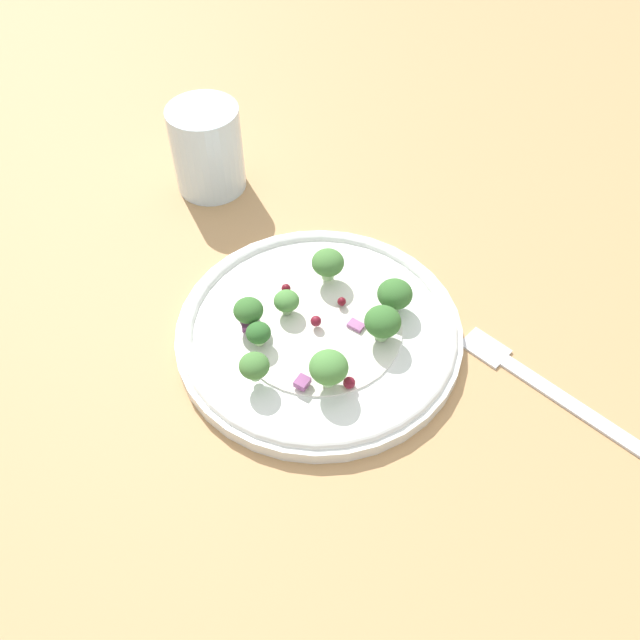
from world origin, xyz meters
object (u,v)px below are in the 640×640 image
at_px(plate, 320,335).
at_px(fork, 554,392).
at_px(broccoli_floret_0, 254,366).
at_px(broccoli_floret_2, 287,301).
at_px(water_glass, 207,149).
at_px(broccoli_floret_1, 248,311).

distance_m(plate, fork, 0.19).
relative_size(plate, broccoli_floret_0, 10.03).
distance_m(broccoli_floret_0, fork, 0.23).
xyz_separation_m(plate, broccoli_floret_2, (-0.02, 0.02, 0.02)).
relative_size(broccoli_floret_2, water_glass, 0.25).
height_order(broccoli_floret_0, broccoli_floret_1, same).
xyz_separation_m(fork, water_glass, (-0.24, 0.30, 0.04)).
height_order(broccoli_floret_2, fork, broccoli_floret_2).
bearing_deg(broccoli_floret_0, water_glass, 93.76).
xyz_separation_m(plate, water_glass, (-0.07, 0.22, 0.03)).
bearing_deg(broccoli_floret_0, plate, 35.69).
height_order(broccoli_floret_1, fork, broccoli_floret_1).
xyz_separation_m(broccoli_floret_2, fork, (0.19, -0.10, -0.02)).
height_order(broccoli_floret_1, broccoli_floret_2, broccoli_floret_1).
bearing_deg(water_glass, broccoli_floret_0, -86.24).
distance_m(broccoli_floret_0, broccoli_floret_1, 0.05).
relative_size(plate, water_glass, 2.70).
relative_size(broccoli_floret_1, water_glass, 0.28).
height_order(plate, broccoli_floret_0, broccoli_floret_0).
relative_size(plate, broccoli_floret_1, 9.62).
bearing_deg(fork, broccoli_floret_2, 151.39).
bearing_deg(water_glass, plate, -71.43).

